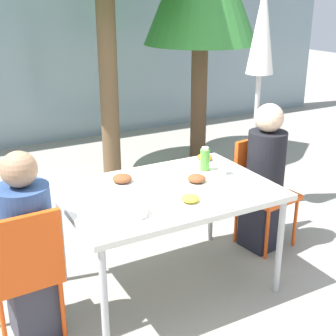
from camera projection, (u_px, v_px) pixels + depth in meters
ground_plane at (168, 285)px, 3.39m from camera, size 24.00×24.00×0.00m
building_facade at (24, 33)px, 6.11m from camera, size 10.00×0.20×3.00m
dining_table at (168, 197)px, 3.14m from camera, size 1.40×0.97×0.76m
chair_left at (24, 267)px, 2.66m from camera, size 0.42×0.42×0.89m
person_left at (29, 252)px, 2.73m from camera, size 0.31×0.31×1.18m
chair_right at (261, 183)px, 3.83m from camera, size 0.45×0.45×0.89m
person_right at (265, 180)px, 3.72m from camera, size 0.31×0.31×1.21m
closed_umbrella at (260, 55)px, 4.09m from camera, size 0.36×0.36×2.11m
plate_0 at (197, 181)px, 3.20m from camera, size 0.23×0.23×0.06m
plate_1 at (122, 180)px, 3.20m from camera, size 0.25×0.25×0.07m
plate_2 at (190, 201)px, 2.89m from camera, size 0.21×0.21×0.06m
plate_3 at (205, 159)px, 3.62m from camera, size 0.21×0.21×0.06m
bottle at (205, 159)px, 3.43m from camera, size 0.07×0.07×0.18m
drinking_cup at (223, 168)px, 3.36m from camera, size 0.07×0.07×0.10m
salad_bowl at (132, 211)px, 2.75m from camera, size 0.20×0.20×0.05m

